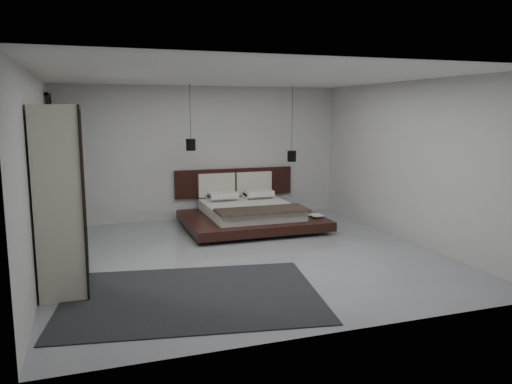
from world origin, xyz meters
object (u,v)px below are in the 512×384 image
object	(u,v)px
lattice_screen	(53,165)
wardrobe	(62,192)
pendant_right	(292,156)
bed	(249,213)
rug	(192,296)
pendant_left	(191,145)

from	to	relation	value
lattice_screen	wardrobe	xyz separation A→B (m)	(0.25, -2.49, -0.12)
pendant_right	wardrobe	bearing A→B (deg)	-152.12
bed	pendant_right	size ratio (longest dim) A/B	1.66
lattice_screen	rug	xyz separation A→B (m)	(1.75, -3.96, -1.29)
rug	pendant_right	bearing A→B (deg)	52.35
lattice_screen	wardrobe	distance (m)	2.50
pendant_right	wardrobe	xyz separation A→B (m)	(-4.44, -2.35, -0.17)
bed	rug	bearing A→B (deg)	-118.66
pendant_right	wardrobe	size ratio (longest dim) A/B	0.65
lattice_screen	bed	distance (m)	3.80
bed	pendant_left	world-z (taller)	pendant_left
pendant_right	rug	world-z (taller)	pendant_right
pendant_left	pendant_right	bearing A→B (deg)	0.00
pendant_left	rug	size ratio (longest dim) A/B	0.41
lattice_screen	rug	world-z (taller)	lattice_screen
wardrobe	rug	distance (m)	2.40
bed	pendant_left	distance (m)	1.77
bed	pendant_left	size ratio (longest dim) A/B	2.03
lattice_screen	rug	bearing A→B (deg)	-66.13
pendant_left	rug	xyz separation A→B (m)	(-0.80, -3.82, -1.63)
wardrobe	rug	xyz separation A→B (m)	(1.50, -1.47, -1.17)
pendant_right	rug	size ratio (longest dim) A/B	0.50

